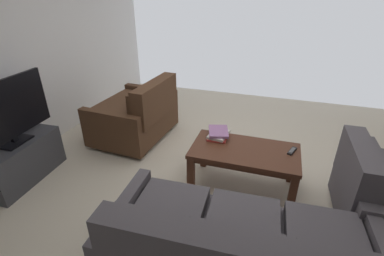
{
  "coord_description": "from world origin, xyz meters",
  "views": [
    {
      "loc": [
        -0.47,
        2.58,
        1.98
      ],
      "look_at": [
        0.23,
        0.37,
        0.79
      ],
      "focal_mm": 26.04,
      "sensor_mm": 36.0,
      "label": 1
    }
  ],
  "objects_px": {
    "coffee_table": "(244,155)",
    "tv_remote": "(292,151)",
    "flat_tv": "(6,112)",
    "tv_stand": "(22,161)",
    "book_stack": "(218,134)",
    "loveseat_near": "(137,114)",
    "sofa_main": "(238,256)"
  },
  "relations": [
    {
      "from": "tv_stand",
      "to": "book_stack",
      "type": "relative_size",
      "value": 2.83
    },
    {
      "from": "book_stack",
      "to": "tv_stand",
      "type": "bearing_deg",
      "value": 21.24
    },
    {
      "from": "loveseat_near",
      "to": "flat_tv",
      "type": "xyz_separation_m",
      "value": [
        0.77,
        1.27,
        0.47
      ]
    },
    {
      "from": "coffee_table",
      "to": "tv_remote",
      "type": "height_order",
      "value": "tv_remote"
    },
    {
      "from": "tv_remote",
      "to": "flat_tv",
      "type": "bearing_deg",
      "value": 14.07
    },
    {
      "from": "coffee_table",
      "to": "tv_remote",
      "type": "distance_m",
      "value": 0.48
    },
    {
      "from": "sofa_main",
      "to": "tv_stand",
      "type": "bearing_deg",
      "value": -12.9
    },
    {
      "from": "loveseat_near",
      "to": "tv_remote",
      "type": "bearing_deg",
      "value": 164.57
    },
    {
      "from": "loveseat_near",
      "to": "book_stack",
      "type": "xyz_separation_m",
      "value": [
        -1.27,
        0.48,
        0.15
      ]
    },
    {
      "from": "loveseat_near",
      "to": "coffee_table",
      "type": "bearing_deg",
      "value": 157.3
    },
    {
      "from": "sofa_main",
      "to": "coffee_table",
      "type": "height_order",
      "value": "sofa_main"
    },
    {
      "from": "sofa_main",
      "to": "tv_stand",
      "type": "height_order",
      "value": "sofa_main"
    },
    {
      "from": "sofa_main",
      "to": "book_stack",
      "type": "relative_size",
      "value": 5.79
    },
    {
      "from": "sofa_main",
      "to": "flat_tv",
      "type": "distance_m",
      "value": 2.6
    },
    {
      "from": "sofa_main",
      "to": "coffee_table",
      "type": "relative_size",
      "value": 1.73
    },
    {
      "from": "tv_stand",
      "to": "book_stack",
      "type": "distance_m",
      "value": 2.21
    },
    {
      "from": "loveseat_near",
      "to": "book_stack",
      "type": "relative_size",
      "value": 3.65
    },
    {
      "from": "coffee_table",
      "to": "book_stack",
      "type": "distance_m",
      "value": 0.39
    },
    {
      "from": "coffee_table",
      "to": "book_stack",
      "type": "bearing_deg",
      "value": -29.89
    },
    {
      "from": "flat_tv",
      "to": "tv_remote",
      "type": "relative_size",
      "value": 6.47
    },
    {
      "from": "book_stack",
      "to": "tv_remote",
      "type": "distance_m",
      "value": 0.79
    },
    {
      "from": "sofa_main",
      "to": "tv_remote",
      "type": "distance_m",
      "value": 1.33
    },
    {
      "from": "book_stack",
      "to": "sofa_main",
      "type": "bearing_deg",
      "value": 108.37
    },
    {
      "from": "coffee_table",
      "to": "sofa_main",
      "type": "bearing_deg",
      "value": 96.33
    },
    {
      "from": "tv_stand",
      "to": "tv_remote",
      "type": "xyz_separation_m",
      "value": [
        -2.82,
        -0.71,
        0.25
      ]
    },
    {
      "from": "loveseat_near",
      "to": "tv_remote",
      "type": "relative_size",
      "value": 7.23
    },
    {
      "from": "coffee_table",
      "to": "tv_stand",
      "type": "xyz_separation_m",
      "value": [
        2.36,
        0.61,
        -0.16
      ]
    },
    {
      "from": "flat_tv",
      "to": "tv_remote",
      "type": "height_order",
      "value": "flat_tv"
    },
    {
      "from": "sofa_main",
      "to": "loveseat_near",
      "type": "xyz_separation_m",
      "value": [
        1.72,
        -1.84,
        0.02
      ]
    },
    {
      "from": "loveseat_near",
      "to": "tv_remote",
      "type": "distance_m",
      "value": 2.13
    },
    {
      "from": "coffee_table",
      "to": "tv_stand",
      "type": "bearing_deg",
      "value": 14.42
    },
    {
      "from": "tv_stand",
      "to": "flat_tv",
      "type": "height_order",
      "value": "flat_tv"
    }
  ]
}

